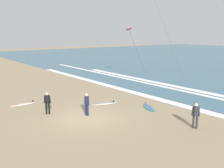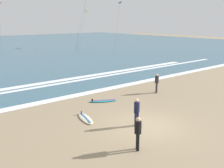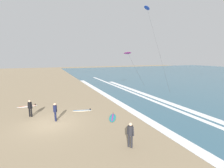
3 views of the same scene
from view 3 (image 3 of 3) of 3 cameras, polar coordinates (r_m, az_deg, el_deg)
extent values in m
plane|color=#937F60|center=(14.91, -20.47, -12.81)|extent=(160.00, 160.00, 0.00)
cube|color=white|center=(16.30, 8.71, -10.31)|extent=(49.86, 0.93, 0.01)
cube|color=white|center=(20.34, 16.50, -6.59)|extent=(55.37, 0.59, 0.01)
cube|color=white|center=(19.96, 21.97, -7.20)|extent=(40.11, 0.92, 0.01)
cylinder|color=black|center=(17.01, -26.54, -8.98)|extent=(0.13, 0.13, 0.82)
cylinder|color=black|center=(17.13, -27.07, -8.89)|extent=(0.13, 0.13, 0.82)
cylinder|color=black|center=(16.87, -26.98, -6.67)|extent=(0.32, 0.32, 0.58)
cylinder|color=black|center=(16.76, -26.48, -6.82)|extent=(0.15, 0.16, 0.56)
cylinder|color=black|center=(17.00, -27.46, -6.68)|extent=(0.15, 0.16, 0.56)
sphere|color=#DBB28E|center=(16.78, -27.08, -5.41)|extent=(0.21, 0.21, 0.21)
cylinder|color=#232328|center=(10.61, 5.93, -19.22)|extent=(0.13, 0.13, 0.82)
cylinder|color=#232328|center=(10.53, 6.94, -19.48)|extent=(0.13, 0.13, 0.82)
cylinder|color=#232328|center=(10.26, 6.50, -15.92)|extent=(0.32, 0.32, 0.58)
cylinder|color=#232328|center=(10.35, 5.56, -15.82)|extent=(0.16, 0.15, 0.56)
cylinder|color=#232328|center=(10.19, 7.46, -16.28)|extent=(0.16, 0.15, 0.56)
sphere|color=#DBB28E|center=(10.10, 6.55, -13.95)|extent=(0.21, 0.21, 0.21)
cylinder|color=#141938|center=(15.23, -19.39, -10.61)|extent=(0.13, 0.13, 0.82)
cylinder|color=#141938|center=(15.05, -19.21, -10.85)|extent=(0.13, 0.13, 0.82)
cylinder|color=#141938|center=(14.92, -19.45, -8.20)|extent=(0.32, 0.32, 0.58)
cylinder|color=#141938|center=(15.10, -19.61, -8.10)|extent=(0.15, 0.11, 0.56)
cylinder|color=#141938|center=(14.75, -19.27, -8.49)|extent=(0.15, 0.11, 0.56)
sphere|color=tan|center=(14.81, -19.53, -6.78)|extent=(0.21, 0.21, 0.21)
ellipsoid|color=teal|center=(15.05, 0.19, -11.78)|extent=(2.15, 1.47, 0.09)
cube|color=#BF198C|center=(15.03, 0.19, -11.61)|extent=(1.64, 0.88, 0.01)
cube|color=black|center=(15.77, 0.37, -10.29)|extent=(0.11, 0.07, 0.16)
ellipsoid|color=beige|center=(17.16, -10.47, -9.23)|extent=(1.13, 2.18, 0.09)
cube|color=#1959B2|center=(17.15, -10.48, -9.08)|extent=(0.57, 1.75, 0.01)
cube|color=black|center=(17.10, -7.71, -8.79)|extent=(0.05, 0.12, 0.16)
ellipsoid|color=silver|center=(20.62, -27.70, -7.00)|extent=(0.69, 2.12, 0.09)
cube|color=#D84C19|center=(20.60, -27.71, -6.87)|extent=(0.17, 1.79, 0.01)
cube|color=black|center=(20.55, -25.44, -6.51)|extent=(0.02, 0.12, 0.16)
ellipsoid|color=blue|center=(37.16, 12.23, 24.72)|extent=(2.64, 2.96, 0.43)
cylinder|color=#333333|center=(31.34, 15.61, 13.15)|extent=(9.92, 1.88, 15.43)
ellipsoid|color=#CC2384|center=(27.41, 5.52, 10.82)|extent=(2.74, 2.88, 0.43)
cylinder|color=#333333|center=(29.55, 8.70, 4.66)|extent=(1.97, 4.88, 6.19)
camera|label=1|loc=(8.85, -120.52, -2.59)|focal=42.42mm
camera|label=2|loc=(25.89, -44.20, 7.55)|focal=42.07mm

